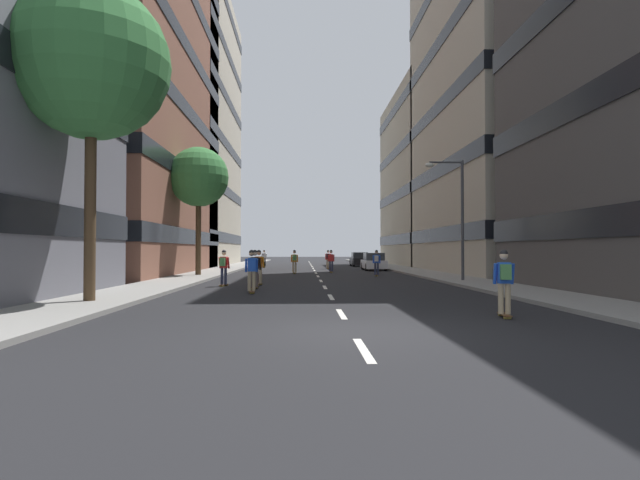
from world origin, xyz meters
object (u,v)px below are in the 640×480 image
object	(u,v)px
skater_0	(224,266)
skater_4	(255,267)
parked_car_mid	(359,260)
street_tree_near	(199,178)
street_tree_mid	(92,63)
skater_2	(252,269)
skater_5	(294,260)
skater_8	(259,265)
streetlamp_right	(456,206)
skater_7	(377,261)
skater_1	(331,260)
skater_9	(504,279)
skater_3	(328,258)
skater_6	(264,258)
parked_car_near	(374,262)

from	to	relation	value
skater_0	skater_4	world-z (taller)	same
parked_car_mid	street_tree_near	xyz separation A→B (m)	(-13.17, -21.60, 5.87)
street_tree_mid	skater_2	xyz separation A→B (m)	(4.78, 4.21, -6.87)
skater_2	skater_4	xyz separation A→B (m)	(-0.07, 2.17, 0.03)
skater_5	skater_4	bearing A→B (deg)	-96.08
skater_5	skater_8	bearing A→B (deg)	-97.41
skater_4	skater_8	world-z (taller)	same
streetlamp_right	skater_4	bearing A→B (deg)	-158.41
skater_2	skater_0	bearing A→B (deg)	113.85
street_tree_near	street_tree_mid	bearing A→B (deg)	-90.00
skater_0	streetlamp_right	bearing A→B (deg)	11.03
parked_car_mid	skater_5	bearing A→B (deg)	-111.50
skater_4	skater_5	size ratio (longest dim) A/B	1.00
skater_4	skater_5	xyz separation A→B (m)	(1.58, 14.80, 0.00)
parked_car_mid	skater_7	distance (m)	21.18
street_tree_mid	skater_8	xyz separation A→B (m)	(4.68, 8.82, -6.84)
skater_1	skater_5	world-z (taller)	same
street_tree_near	skater_7	size ratio (longest dim) A/B	4.75
skater_7	street_tree_mid	bearing A→B (deg)	-124.22
parked_car_mid	skater_0	xyz separation A→B (m)	(-10.13, -30.48, 0.32)
street_tree_mid	skater_8	world-z (taller)	street_tree_mid
skater_8	skater_1	bearing A→B (deg)	72.64
streetlamp_right	skater_7	bearing A→B (deg)	115.28
skater_9	skater_1	bearing A→B (deg)	96.43
street_tree_near	skater_1	world-z (taller)	street_tree_near
skater_0	skater_7	distance (m)	12.88
street_tree_near	street_tree_mid	xyz separation A→B (m)	(0.00, -17.03, 1.28)
skater_8	skater_9	xyz separation A→B (m)	(7.45, -12.32, 0.00)
street_tree_near	skater_3	size ratio (longest dim) A/B	4.75
street_tree_mid	skater_0	xyz separation A→B (m)	(3.04, 8.16, -6.84)
streetlamp_right	skater_0	world-z (taller)	streetlamp_right
parked_car_mid	skater_1	bearing A→B (deg)	-104.51
skater_5	skater_6	xyz separation A→B (m)	(-3.34, 14.53, -0.03)
parked_car_mid	street_tree_mid	world-z (taller)	street_tree_mid
skater_5	skater_7	world-z (taller)	same
skater_1	skater_2	distance (m)	19.37
skater_6	skater_1	bearing A→B (deg)	-63.87
skater_5	skater_7	xyz separation A→B (m)	(5.61, -3.68, 0.00)
skater_0	parked_car_near	bearing A→B (deg)	62.55
streetlamp_right	skater_9	distance (m)	14.69
skater_1	skater_9	xyz separation A→B (m)	(3.00, -26.58, 0.03)
parked_car_mid	skater_9	distance (m)	42.15
skater_9	skater_7	bearing A→B (deg)	90.64
skater_2	parked_car_mid	bearing A→B (deg)	76.31
streetlamp_right	skater_8	distance (m)	11.10
parked_car_mid	skater_0	bearing A→B (deg)	-108.38
parked_car_near	skater_4	xyz separation A→B (m)	(-8.45, -21.27, 0.32)
skater_1	skater_2	xyz separation A→B (m)	(-4.36, -18.87, 0.00)
parked_car_near	skater_0	distance (m)	21.97
skater_2	skater_8	size ratio (longest dim) A/B	1.00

